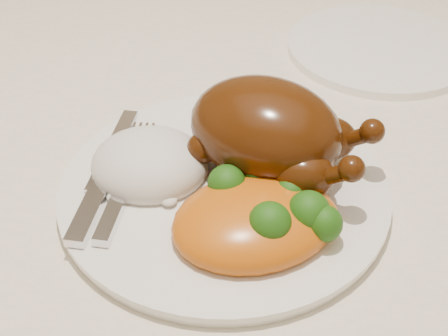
# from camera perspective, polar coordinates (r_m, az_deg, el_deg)

# --- Properties ---
(dining_table) EXTENTS (1.60, 0.90, 0.76)m
(dining_table) POSITION_cam_1_polar(r_m,az_deg,el_deg) (0.82, 3.05, 1.77)
(dining_table) COLOR brown
(dining_table) RESTS_ON floor
(tablecloth) EXTENTS (1.73, 1.03, 0.18)m
(tablecloth) POSITION_cam_1_polar(r_m,az_deg,el_deg) (0.77, 3.24, 6.07)
(tablecloth) COLOR white
(tablecloth) RESTS_ON dining_table
(dinner_plate) EXTENTS (0.40, 0.40, 0.01)m
(dinner_plate) POSITION_cam_1_polar(r_m,az_deg,el_deg) (0.59, 0.00, -2.00)
(dinner_plate) COLOR white
(dinner_plate) RESTS_ON tablecloth
(side_plate) EXTENTS (0.30, 0.30, 0.01)m
(side_plate) POSITION_cam_1_polar(r_m,az_deg,el_deg) (0.84, 14.01, 10.62)
(side_plate) COLOR white
(side_plate) RESTS_ON tablecloth
(roast_chicken) EXTENTS (0.20, 0.16, 0.09)m
(roast_chicken) POSITION_cam_1_polar(r_m,az_deg,el_deg) (0.57, 4.18, 3.38)
(roast_chicken) COLOR #442107
(roast_chicken) RESTS_ON dinner_plate
(rice_mound) EXTENTS (0.11, 0.10, 0.06)m
(rice_mound) POSITION_cam_1_polar(r_m,az_deg,el_deg) (0.59, -6.81, 0.29)
(rice_mound) COLOR white
(rice_mound) RESTS_ON dinner_plate
(mac_and_cheese) EXTENTS (0.18, 0.16, 0.06)m
(mac_and_cheese) POSITION_cam_1_polar(r_m,az_deg,el_deg) (0.53, 3.73, -4.44)
(mac_and_cheese) COLOR #D8610D
(mac_and_cheese) RESTS_ON dinner_plate
(cutlery) EXTENTS (0.04, 0.20, 0.01)m
(cutlery) POSITION_cam_1_polar(r_m,az_deg,el_deg) (0.58, -10.47, -1.86)
(cutlery) COLOR silver
(cutlery) RESTS_ON dinner_plate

